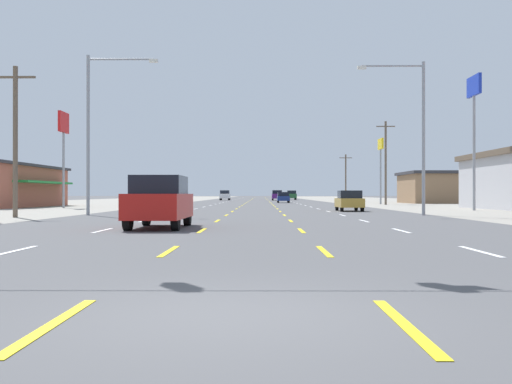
{
  "coord_description": "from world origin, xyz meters",
  "views": [
    {
      "loc": [
        0.32,
        -6.42,
        1.3
      ],
      "look_at": [
        -0.24,
        64.37,
        1.51
      ],
      "focal_mm": 41.85,
      "sensor_mm": 36.0,
      "label": 1
    }
  ],
  "objects_px": {
    "suv_far_left_far": "(225,195)",
    "streetlight_left_row_0": "(95,122)",
    "hatchback_far_right_near": "(349,201)",
    "hatchback_inner_right_mid": "(283,197)",
    "suv_inner_right_midfar": "(277,195)",
    "pole_sign_right_row_2": "(381,153)",
    "pole_sign_left_row_1": "(64,134)",
    "pole_sign_right_row_1": "(474,106)",
    "suv_inner_left_nearest": "(160,201)",
    "streetlight_right_row_0": "(416,126)",
    "suv_far_right_farther": "(291,195)"
  },
  "relations": [
    {
      "from": "hatchback_far_right_near",
      "to": "pole_sign_left_row_1",
      "type": "relative_size",
      "value": 0.45
    },
    {
      "from": "suv_far_left_far",
      "to": "pole_sign_right_row_1",
      "type": "height_order",
      "value": "pole_sign_right_row_1"
    },
    {
      "from": "suv_inner_left_nearest",
      "to": "streetlight_left_row_0",
      "type": "height_order",
      "value": "streetlight_left_row_0"
    },
    {
      "from": "pole_sign_left_row_1",
      "to": "hatchback_inner_right_mid",
      "type": "bearing_deg",
      "value": 55.92
    },
    {
      "from": "hatchback_far_right_near",
      "to": "hatchback_inner_right_mid",
      "type": "height_order",
      "value": "same"
    },
    {
      "from": "suv_inner_right_midfar",
      "to": "pole_sign_left_row_1",
      "type": "xyz_separation_m",
      "value": [
        -21.17,
        -61.96,
        5.77
      ]
    },
    {
      "from": "hatchback_far_right_near",
      "to": "suv_inner_left_nearest",
      "type": "bearing_deg",
      "value": -115.47
    },
    {
      "from": "suv_inner_left_nearest",
      "to": "streetlight_right_row_0",
      "type": "height_order",
      "value": "streetlight_right_row_0"
    },
    {
      "from": "suv_inner_left_nearest",
      "to": "hatchback_far_right_near",
      "type": "xyz_separation_m",
      "value": [
        10.45,
        21.94,
        -0.24
      ]
    },
    {
      "from": "suv_inner_left_nearest",
      "to": "hatchback_far_right_near",
      "type": "height_order",
      "value": "suv_inner_left_nearest"
    },
    {
      "from": "suv_inner_left_nearest",
      "to": "suv_far_right_farther",
      "type": "bearing_deg",
      "value": 84.31
    },
    {
      "from": "suv_far_right_farther",
      "to": "pole_sign_right_row_1",
      "type": "xyz_separation_m",
      "value": [
        10.05,
        -80.39,
        7.08
      ]
    },
    {
      "from": "suv_inner_left_nearest",
      "to": "streetlight_left_row_0",
      "type": "bearing_deg",
      "value": 114.75
    },
    {
      "from": "streetlight_left_row_0",
      "to": "suv_inner_left_nearest",
      "type": "bearing_deg",
      "value": -65.25
    },
    {
      "from": "suv_inner_right_midfar",
      "to": "pole_sign_left_row_1",
      "type": "distance_m",
      "value": 65.73
    },
    {
      "from": "pole_sign_right_row_1",
      "to": "pole_sign_left_row_1",
      "type": "bearing_deg",
      "value": 167.42
    },
    {
      "from": "suv_inner_left_nearest",
      "to": "pole_sign_right_row_2",
      "type": "distance_m",
      "value": 54.76
    },
    {
      "from": "pole_sign_right_row_2",
      "to": "streetlight_left_row_0",
      "type": "relative_size",
      "value": 0.84
    },
    {
      "from": "suv_far_right_farther",
      "to": "streetlight_right_row_0",
      "type": "distance_m",
      "value": 90.96
    },
    {
      "from": "suv_inner_right_midfar",
      "to": "pole_sign_right_row_2",
      "type": "relative_size",
      "value": 0.6
    },
    {
      "from": "pole_sign_left_row_1",
      "to": "streetlight_left_row_0",
      "type": "height_order",
      "value": "streetlight_left_row_0"
    },
    {
      "from": "suv_inner_left_nearest",
      "to": "pole_sign_left_row_1",
      "type": "height_order",
      "value": "pole_sign_left_row_1"
    },
    {
      "from": "pole_sign_right_row_1",
      "to": "pole_sign_right_row_2",
      "type": "relative_size",
      "value": 1.29
    },
    {
      "from": "streetlight_right_row_0",
      "to": "hatchback_far_right_near",
      "type": "bearing_deg",
      "value": 108.13
    },
    {
      "from": "streetlight_right_row_0",
      "to": "pole_sign_right_row_1",
      "type": "bearing_deg",
      "value": 55.38
    },
    {
      "from": "suv_far_right_farther",
      "to": "pole_sign_right_row_2",
      "type": "xyz_separation_m",
      "value": [
        8.3,
        -53.03,
        5.26
      ]
    },
    {
      "from": "suv_inner_left_nearest",
      "to": "streetlight_right_row_0",
      "type": "bearing_deg",
      "value": 45.4
    },
    {
      "from": "suv_far_left_far",
      "to": "pole_sign_left_row_1",
      "type": "height_order",
      "value": "pole_sign_left_row_1"
    },
    {
      "from": "pole_sign_left_row_1",
      "to": "pole_sign_right_row_1",
      "type": "distance_m",
      "value": 35.46
    },
    {
      "from": "suv_inner_left_nearest",
      "to": "pole_sign_left_row_1",
      "type": "xyz_separation_m",
      "value": [
        -14.15,
        31.56,
        5.77
      ]
    },
    {
      "from": "suv_far_left_far",
      "to": "suv_inner_right_midfar",
      "type": "bearing_deg",
      "value": -22.91
    },
    {
      "from": "suv_inner_right_midfar",
      "to": "pole_sign_left_row_1",
      "type": "relative_size",
      "value": 0.56
    },
    {
      "from": "suv_far_right_farther",
      "to": "suv_far_left_far",
      "type": "bearing_deg",
      "value": -155.42
    },
    {
      "from": "hatchback_inner_right_mid",
      "to": "pole_sign_right_row_1",
      "type": "distance_m",
      "value": 41.95
    },
    {
      "from": "pole_sign_left_row_1",
      "to": "suv_inner_left_nearest",
      "type": "bearing_deg",
      "value": -65.85
    },
    {
      "from": "pole_sign_right_row_1",
      "to": "streetlight_left_row_0",
      "type": "distance_m",
      "value": 28.69
    },
    {
      "from": "suv_far_left_far",
      "to": "streetlight_left_row_0",
      "type": "distance_m",
      "value": 84.67
    },
    {
      "from": "suv_inner_left_nearest",
      "to": "pole_sign_right_row_1",
      "type": "distance_m",
      "value": 32.19
    },
    {
      "from": "suv_far_left_far",
      "to": "pole_sign_right_row_1",
      "type": "bearing_deg",
      "value": -72.16
    },
    {
      "from": "suv_far_left_far",
      "to": "pole_sign_right_row_1",
      "type": "distance_m",
      "value": 78.14
    },
    {
      "from": "hatchback_far_right_near",
      "to": "suv_inner_right_midfar",
      "type": "xyz_separation_m",
      "value": [
        -3.44,
        71.58,
        0.24
      ]
    },
    {
      "from": "suv_far_left_far",
      "to": "pole_sign_left_row_1",
      "type": "relative_size",
      "value": 0.56
    },
    {
      "from": "suv_inner_right_midfar",
      "to": "streetlight_right_row_0",
      "type": "height_order",
      "value": "streetlight_right_row_0"
    },
    {
      "from": "hatchback_far_right_near",
      "to": "pole_sign_right_row_1",
      "type": "bearing_deg",
      "value": 10.78
    },
    {
      "from": "pole_sign_right_row_2",
      "to": "streetlight_right_row_0",
      "type": "distance_m",
      "value": 38.18
    },
    {
      "from": "hatchback_far_right_near",
      "to": "suv_far_left_far",
      "type": "bearing_deg",
      "value": 100.34
    },
    {
      "from": "streetlight_left_row_0",
      "to": "pole_sign_left_row_1",
      "type": "bearing_deg",
      "value": 113.71
    },
    {
      "from": "pole_sign_right_row_1",
      "to": "streetlight_right_row_0",
      "type": "bearing_deg",
      "value": -124.62
    },
    {
      "from": "hatchback_far_right_near",
      "to": "pole_sign_right_row_2",
      "type": "xyz_separation_m",
      "value": [
        8.22,
        29.26,
        5.5
      ]
    },
    {
      "from": "suv_inner_right_midfar",
      "to": "pole_sign_left_row_1",
      "type": "bearing_deg",
      "value": -108.86
    }
  ]
}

